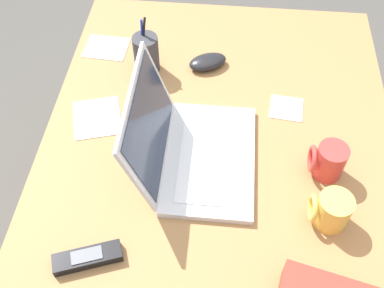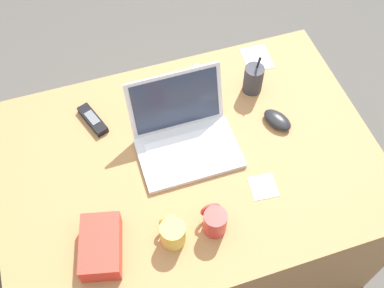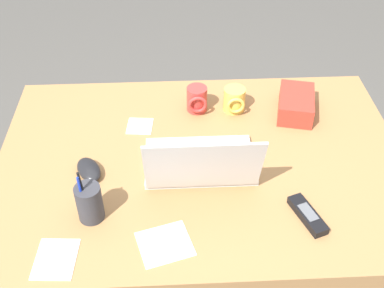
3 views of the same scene
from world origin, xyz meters
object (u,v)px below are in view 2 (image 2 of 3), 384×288
object	(u,v)px
coffee_mug_tall	(213,221)
snack_bag	(101,246)
laptop	(185,136)
coffee_mug_white	(173,233)
pen_holder	(253,79)
computer_mouse	(277,120)
cordless_phone	(93,120)

from	to	relation	value
coffee_mug_tall	snack_bag	distance (m)	0.35
laptop	coffee_mug_white	distance (m)	0.36
coffee_mug_white	snack_bag	xyz separation A→B (m)	(-0.22, 0.03, -0.01)
coffee_mug_white	laptop	bearing A→B (deg)	66.64
coffee_mug_tall	pen_holder	bearing A→B (deg)	56.00
coffee_mug_white	pen_holder	distance (m)	0.68
computer_mouse	cordless_phone	bearing A→B (deg)	135.24
snack_bag	coffee_mug_white	bearing A→B (deg)	-7.19
coffee_mug_tall	cordless_phone	size ratio (longest dim) A/B	0.61
coffee_mug_tall	snack_bag	world-z (taller)	coffee_mug_tall
laptop	snack_bag	size ratio (longest dim) A/B	1.80
laptop	computer_mouse	xyz separation A→B (m)	(0.35, -0.02, -0.03)
coffee_mug_tall	pen_holder	distance (m)	0.60
laptop	coffee_mug_tall	bearing A→B (deg)	-92.16
coffee_mug_tall	coffee_mug_white	bearing A→B (deg)	177.97
coffee_mug_tall	pen_holder	world-z (taller)	pen_holder
computer_mouse	pen_holder	size ratio (longest dim) A/B	0.67
laptop	cordless_phone	xyz separation A→B (m)	(-0.29, 0.20, -0.04)
pen_holder	coffee_mug_tall	bearing A→B (deg)	-124.00
computer_mouse	coffee_mug_white	bearing A→B (deg)	-173.81
coffee_mug_white	cordless_phone	bearing A→B (deg)	105.74
coffee_mug_white	pen_holder	world-z (taller)	pen_holder
laptop	cordless_phone	world-z (taller)	laptop
pen_holder	cordless_phone	bearing A→B (deg)	176.68
coffee_mug_white	coffee_mug_tall	xyz separation A→B (m)	(0.13, -0.00, 0.00)
laptop	pen_holder	bearing A→B (deg)	26.44
laptop	computer_mouse	size ratio (longest dim) A/B	3.01
coffee_mug_white	snack_bag	world-z (taller)	coffee_mug_white
coffee_mug_white	cordless_phone	world-z (taller)	coffee_mug_white
computer_mouse	cordless_phone	size ratio (longest dim) A/B	0.75
computer_mouse	coffee_mug_tall	size ratio (longest dim) A/B	1.23
snack_bag	pen_holder	bearing A→B (deg)	34.11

